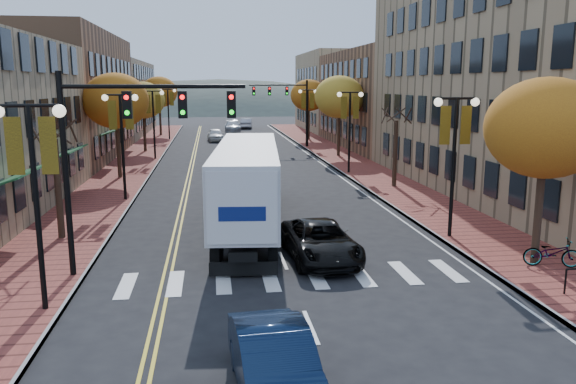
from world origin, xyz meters
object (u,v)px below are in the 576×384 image
object	(u,v)px
semi_truck	(248,178)
navy_sedan	(275,365)
black_suv	(320,241)
bicycle	(552,253)

from	to	relation	value
semi_truck	navy_sedan	xyz separation A→B (m)	(-0.45, -14.90, -1.56)
semi_truck	black_suv	world-z (taller)	semi_truck
navy_sedan	black_suv	distance (m)	9.72
semi_truck	black_suv	bearing A→B (deg)	-61.98
navy_sedan	black_suv	size ratio (longest dim) A/B	0.87
semi_truck	bicycle	world-z (taller)	semi_truck
navy_sedan	bicycle	size ratio (longest dim) A/B	2.30
semi_truck	bicycle	bearing A→B (deg)	-32.52
semi_truck	bicycle	distance (m)	13.14
navy_sedan	bicycle	xyz separation A→B (m)	(10.75, 6.91, -0.08)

